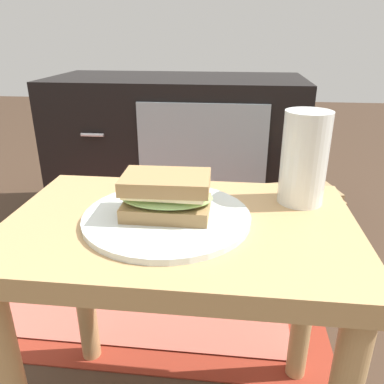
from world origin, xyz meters
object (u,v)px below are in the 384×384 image
plate (167,217)px  sandwich_front (166,195)px  beer_glass (304,159)px  tv_cabinet (178,151)px  paper_bag (297,246)px

plate → sandwich_front: (0.00, 0.00, 0.04)m
sandwich_front → beer_glass: size_ratio=0.91×
sandwich_front → beer_glass: (0.22, 0.10, 0.04)m
tv_cabinet → paper_bag: (0.42, -0.51, -0.12)m
tv_cabinet → paper_bag: size_ratio=2.76×
sandwich_front → beer_glass: bearing=23.9°
plate → beer_glass: bearing=23.9°
tv_cabinet → beer_glass: bearing=-67.8°
tv_cabinet → sandwich_front: (0.13, -0.95, 0.21)m
sandwich_front → tv_cabinet: bearing=97.6°
tv_cabinet → paper_bag: 0.67m
sandwich_front → paper_bag: sandwich_front is taller
plate → sandwich_front: 0.04m
plate → paper_bag: (0.29, 0.44, -0.29)m
plate → beer_glass: beer_glass is taller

